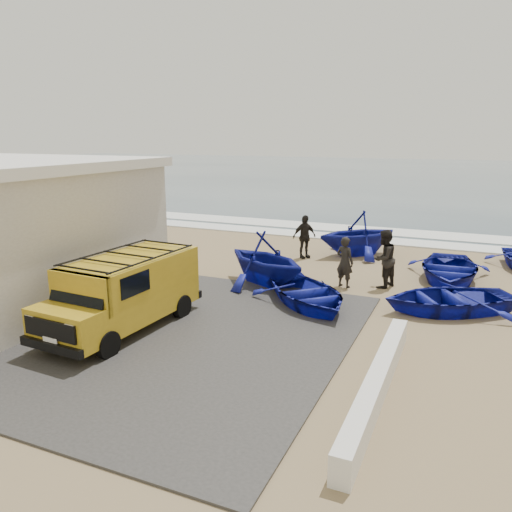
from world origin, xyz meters
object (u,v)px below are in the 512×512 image
(boat_near_left, at_px, (307,294))
(fisherman_front, at_px, (345,262))
(boat_mid_left, at_px, (265,258))
(boat_far_left, at_px, (358,233))
(van, at_px, (125,290))
(boat_mid_right, at_px, (449,269))
(parapet, at_px, (378,383))
(fisherman_back, at_px, (304,237))
(boat_near_right, at_px, (448,298))
(fisherman_middle, at_px, (384,259))

(boat_near_left, distance_m, fisherman_front, 2.47)
(boat_near_left, xyz_separation_m, boat_mid_left, (-2.02, 1.54, 0.53))
(boat_far_left, height_order, fisherman_front, boat_far_left)
(van, relative_size, boat_mid_right, 1.16)
(parapet, bearing_deg, fisherman_back, 115.67)
(van, xyz_separation_m, boat_near_right, (7.76, 4.85, -0.68))
(fisherman_back, bearing_deg, boat_near_right, -86.04)
(boat_mid_right, bearing_deg, van, -135.79)
(parapet, height_order, fisherman_middle, fisherman_middle)
(parapet, distance_m, boat_mid_left, 7.87)
(fisherman_back, bearing_deg, van, -149.51)
(boat_far_left, bearing_deg, parapet, -31.56)
(boat_near_right, height_order, fisherman_middle, fisherman_middle)
(boat_mid_right, bearing_deg, boat_mid_left, -155.33)
(boat_near_right, height_order, fisherman_back, fisherman_back)
(boat_near_right, bearing_deg, boat_near_left, -103.31)
(boat_near_right, distance_m, fisherman_back, 7.48)
(boat_near_right, relative_size, boat_mid_left, 1.09)
(fisherman_middle, bearing_deg, boat_far_left, -133.65)
(van, relative_size, fisherman_front, 2.74)
(boat_near_left, xyz_separation_m, fisherman_middle, (1.74, 2.87, 0.60))
(boat_mid_right, xyz_separation_m, fisherman_front, (-3.20, -2.22, 0.45))
(fisherman_middle, distance_m, fisherman_back, 4.72)
(parapet, distance_m, fisherman_front, 7.32)
(boat_mid_right, relative_size, boat_far_left, 1.13)
(boat_near_right, height_order, boat_mid_right, boat_mid_right)
(parapet, height_order, boat_mid_right, boat_mid_right)
(fisherman_front, distance_m, fisherman_back, 4.23)
(van, xyz_separation_m, boat_mid_left, (1.83, 5.20, -0.16))
(boat_near_right, bearing_deg, fisherman_middle, -158.17)
(fisherman_front, relative_size, fisherman_middle, 0.88)
(parapet, relative_size, fisherman_middle, 3.03)
(parapet, height_order, van, van)
(boat_mid_left, height_order, fisherman_back, boat_mid_left)
(boat_far_left, relative_size, fisherman_front, 2.09)
(van, height_order, boat_mid_right, van)
(van, distance_m, boat_mid_left, 5.52)
(van, height_order, boat_far_left, van)
(van, height_order, boat_mid_left, van)
(boat_mid_right, bearing_deg, parapet, -98.23)
(van, distance_m, fisherman_front, 7.46)
(fisherman_front, relative_size, fisherman_back, 0.96)
(fisherman_back, bearing_deg, boat_near_left, -119.13)
(parapet, relative_size, boat_mid_right, 1.46)
(parapet, xyz_separation_m, boat_near_left, (-2.93, 4.54, 0.11))
(boat_mid_left, xyz_separation_m, boat_far_left, (1.94, 5.60, 0.03))
(boat_near_left, xyz_separation_m, fisherman_back, (-2.01, 5.74, 0.52))
(fisherman_back, bearing_deg, fisherman_middle, -85.81)
(boat_near_right, bearing_deg, van, -88.15)
(boat_far_left, distance_m, fisherman_front, 4.82)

